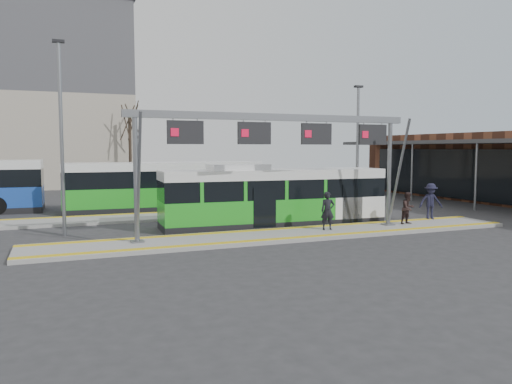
{
  "coord_description": "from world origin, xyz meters",
  "views": [
    {
      "loc": [
        -9.42,
        -19.54,
        3.85
      ],
      "look_at": [
        -0.34,
        3.0,
        1.73
      ],
      "focal_mm": 35.0,
      "sensor_mm": 36.0,
      "label": 1
    }
  ],
  "objects_px": {
    "gantry": "(279,138)",
    "passenger_b": "(408,208)",
    "passenger_a": "(328,211)",
    "passenger_c": "(431,201)",
    "hero_bus": "(274,197)"
  },
  "relations": [
    {
      "from": "gantry",
      "to": "passenger_b",
      "type": "relative_size",
      "value": 8.28
    },
    {
      "from": "passenger_a",
      "to": "passenger_b",
      "type": "height_order",
      "value": "passenger_a"
    },
    {
      "from": "passenger_c",
      "to": "passenger_b",
      "type": "bearing_deg",
      "value": -136.85
    },
    {
      "from": "hero_bus",
      "to": "passenger_a",
      "type": "height_order",
      "value": "hero_bus"
    },
    {
      "from": "hero_bus",
      "to": "passenger_c",
      "type": "distance_m",
      "value": 8.37
    },
    {
      "from": "passenger_a",
      "to": "passenger_b",
      "type": "distance_m",
      "value": 4.55
    },
    {
      "from": "passenger_c",
      "to": "gantry",
      "type": "bearing_deg",
      "value": -154.11
    },
    {
      "from": "passenger_b",
      "to": "passenger_c",
      "type": "relative_size",
      "value": 0.83
    },
    {
      "from": "passenger_a",
      "to": "passenger_c",
      "type": "relative_size",
      "value": 0.92
    },
    {
      "from": "gantry",
      "to": "hero_bus",
      "type": "bearing_deg",
      "value": 70.76
    },
    {
      "from": "gantry",
      "to": "passenger_b",
      "type": "bearing_deg",
      "value": -0.51
    },
    {
      "from": "hero_bus",
      "to": "passenger_c",
      "type": "xyz_separation_m",
      "value": [
        8.13,
        -1.97,
        -0.33
      ]
    },
    {
      "from": "passenger_a",
      "to": "passenger_c",
      "type": "bearing_deg",
      "value": 22.08
    },
    {
      "from": "gantry",
      "to": "passenger_c",
      "type": "height_order",
      "value": "gantry"
    },
    {
      "from": "gantry",
      "to": "passenger_a",
      "type": "distance_m",
      "value": 4.06
    }
  ]
}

